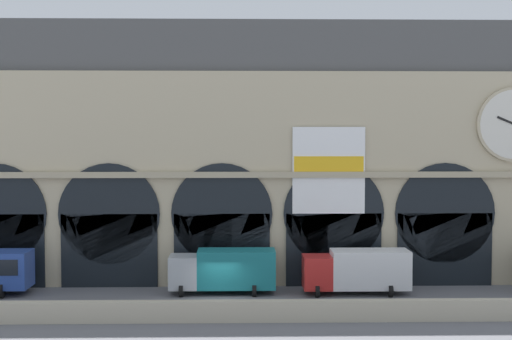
# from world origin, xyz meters

# --- Properties ---
(ground_plane) EXTENTS (200.00, 200.00, 0.00)m
(ground_plane) POSITION_xyz_m (0.00, 0.00, 0.00)
(ground_plane) COLOR slate
(quay_parapet_wall) EXTENTS (90.00, 0.70, 1.28)m
(quay_parapet_wall) POSITION_xyz_m (0.00, -4.97, 0.64)
(quay_parapet_wall) COLOR #B2A891
(quay_parapet_wall) RESTS_ON ground
(station_building) EXTENTS (51.54, 4.50, 19.85)m
(station_building) POSITION_xyz_m (0.06, 7.04, 9.57)
(station_building) COLOR #BCAD8C
(station_building) RESTS_ON ground
(box_truck_center) EXTENTS (7.50, 2.91, 3.12)m
(box_truck_center) POSITION_xyz_m (0.19, 2.65, 1.70)
(box_truck_center) COLOR #ADB2B7
(box_truck_center) RESTS_ON ground
(box_truck_mideast) EXTENTS (7.50, 2.91, 3.12)m
(box_truck_mideast) POSITION_xyz_m (9.66, 2.31, 1.70)
(box_truck_mideast) COLOR red
(box_truck_mideast) RESTS_ON ground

